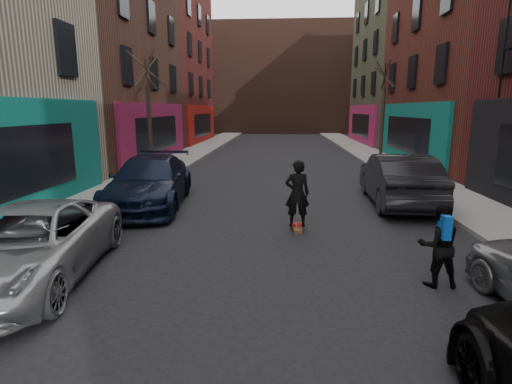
# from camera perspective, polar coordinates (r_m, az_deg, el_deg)

# --- Properties ---
(sidewalk_left) EXTENTS (2.50, 84.00, 0.13)m
(sidewalk_left) POSITION_cam_1_polar(r_m,az_deg,el_deg) (31.74, -7.98, 6.06)
(sidewalk_left) COLOR gray
(sidewalk_left) RESTS_ON ground
(sidewalk_right) EXTENTS (2.50, 84.00, 0.13)m
(sidewalk_right) POSITION_cam_1_polar(r_m,az_deg,el_deg) (31.70, 14.87, 5.78)
(sidewalk_right) COLOR gray
(sidewalk_right) RESTS_ON ground
(building_far) EXTENTS (40.00, 10.00, 14.00)m
(building_far) POSITION_cam_1_polar(r_m,az_deg,el_deg) (57.07, 3.64, 15.62)
(building_far) COLOR #47281E
(building_far) RESTS_ON ground
(tree_left_far) EXTENTS (2.00, 2.00, 6.50)m
(tree_left_far) POSITION_cam_1_polar(r_m,az_deg,el_deg) (19.96, -15.10, 12.00)
(tree_left_far) COLOR black
(tree_left_far) RESTS_ON sidewalk_left
(tree_right_far) EXTENTS (2.00, 2.00, 6.80)m
(tree_right_far) POSITION_cam_1_polar(r_m,az_deg,el_deg) (25.68, 17.78, 12.05)
(tree_right_far) COLOR black
(tree_right_far) RESTS_ON sidewalk_right
(parked_left_far) EXTENTS (2.89, 5.25, 1.39)m
(parked_left_far) POSITION_cam_1_polar(r_m,az_deg,el_deg) (8.59, -29.89, -6.58)
(parked_left_far) COLOR #919598
(parked_left_far) RESTS_ON ground
(parked_left_end) EXTENTS (2.86, 5.81, 1.63)m
(parked_left_end) POSITION_cam_1_polar(r_m,az_deg,el_deg) (13.63, -14.95, 1.42)
(parked_left_end) COLOR black
(parked_left_end) RESTS_ON ground
(parked_right_end) EXTENTS (2.07, 5.28, 1.71)m
(parked_right_end) POSITION_cam_1_polar(r_m,az_deg,el_deg) (14.21, 19.63, 1.72)
(parked_right_end) COLOR black
(parked_right_end) RESTS_ON ground
(skateboard) EXTENTS (0.27, 0.81, 0.10)m
(skateboard) POSITION_cam_1_polar(r_m,az_deg,el_deg) (10.79, 5.81, -5.10)
(skateboard) COLOR brown
(skateboard) RESTS_ON ground
(skateboarder) EXTENTS (0.67, 0.46, 1.77)m
(skateboarder) POSITION_cam_1_polar(r_m,az_deg,el_deg) (10.55, 5.92, -0.22)
(skateboarder) COLOR black
(skateboarder) RESTS_ON skateboard
(pedestrian) EXTENTS (0.75, 0.62, 1.52)m
(pedestrian) POSITION_cam_1_polar(r_m,az_deg,el_deg) (7.94, 24.65, -6.90)
(pedestrian) COLOR black
(pedestrian) RESTS_ON ground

